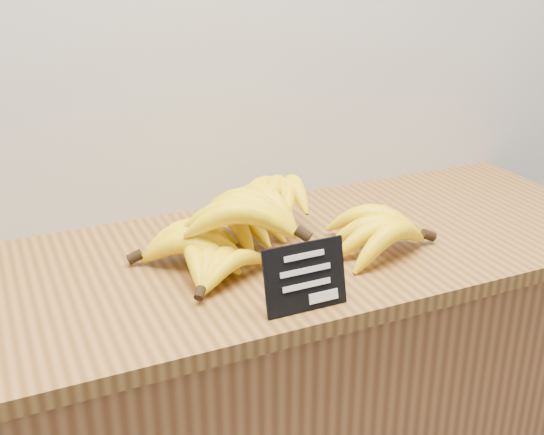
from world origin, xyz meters
The scene contains 3 objects.
counter_top centered at (0.11, 2.75, 0.92)m, with size 1.50×0.54×0.03m, color brown.
chalkboard_sign centered at (0.09, 2.53, 0.98)m, with size 0.14×0.01×0.11m, color black.
banana_pile centered at (0.11, 2.74, 0.98)m, with size 0.55×0.38×0.13m.
Camera 1 is at (-0.35, 1.69, 1.49)m, focal length 45.00 mm.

